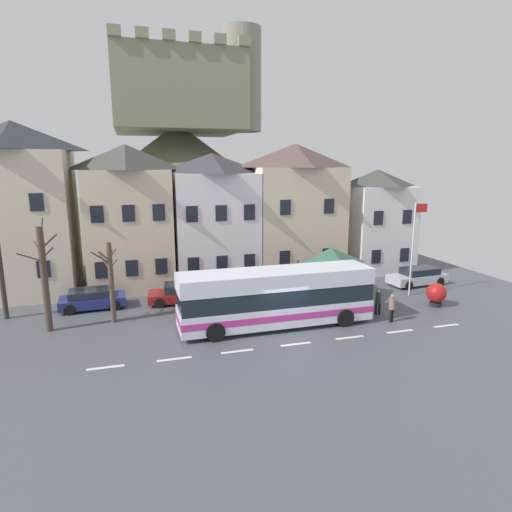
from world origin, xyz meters
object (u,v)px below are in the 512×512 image
object	(u,v)px
parked_car_01	(92,299)
hilltop_castle	(180,176)
townhouse_00	(20,210)
pedestrian_02	(392,306)
bare_tree_01	(111,280)
bus_shelter	(331,256)
bare_tree_02	(0,267)
townhouse_01	(129,217)
townhouse_02	(213,218)
transit_bus	(276,298)
townhouse_04	(375,220)
public_bench	(286,286)
flagpole	(414,242)
parked_car_00	(336,279)
bare_tree_00	(44,278)
parked_car_03	(182,293)
parked_car_02	(418,276)
harbour_buoy	(436,294)
pedestrian_01	(378,301)
pedestrian_00	(367,293)
townhouse_03	(295,211)

from	to	relation	value
parked_car_01	hilltop_castle	bearing A→B (deg)	67.60
townhouse_00	pedestrian_02	distance (m)	24.78
bare_tree_01	bus_shelter	bearing A→B (deg)	2.27
bare_tree_02	townhouse_01	bearing A→B (deg)	36.27
townhouse_02	transit_bus	world-z (taller)	townhouse_02
bare_tree_02	transit_bus	bearing A→B (deg)	-20.51
townhouse_04	public_bench	size ratio (longest dim) A/B	4.80
townhouse_02	flagpole	bearing A→B (deg)	-33.62
parked_car_00	bare_tree_00	world-z (taller)	bare_tree_00
parked_car_03	bus_shelter	bearing A→B (deg)	173.84
bare_tree_01	parked_car_00	bearing A→B (deg)	10.47
parked_car_02	harbour_buoy	distance (m)	5.00
hilltop_castle	public_bench	world-z (taller)	hilltop_castle
pedestrian_01	bare_tree_02	xyz separation A→B (m)	(-21.18, 5.43, 2.23)
harbour_buoy	pedestrian_00	bearing A→B (deg)	166.33
pedestrian_00	pedestrian_01	bearing A→B (deg)	-93.61
parked_car_03	pedestrian_01	world-z (taller)	pedestrian_01
townhouse_02	pedestrian_02	world-z (taller)	townhouse_02
transit_bus	hilltop_castle	bearing A→B (deg)	93.05
parked_car_03	public_bench	size ratio (longest dim) A/B	2.45
townhouse_00	pedestrian_00	world-z (taller)	townhouse_00
townhouse_02	public_bench	distance (m)	7.92
townhouse_04	bare_tree_01	distance (m)	22.20
pedestrian_00	bus_shelter	bearing A→B (deg)	124.26
townhouse_02	parked_car_02	world-z (taller)	townhouse_02
townhouse_01	parked_car_01	xyz separation A→B (m)	(-2.50, -4.75, -4.49)
transit_bus	bare_tree_01	world-z (taller)	bare_tree_01
townhouse_00	parked_car_00	distance (m)	22.38
parked_car_03	public_bench	bearing A→B (deg)	-173.66
flagpole	bare_tree_00	world-z (taller)	flagpole
pedestrian_00	pedestrian_01	distance (m)	1.39
townhouse_00	townhouse_01	bearing A→B (deg)	-0.37
hilltop_castle	townhouse_03	bearing A→B (deg)	-70.70
pedestrian_02	parked_car_00	bearing A→B (deg)	88.99
townhouse_03	parked_car_00	distance (m)	6.50
flagpole	bare_tree_00	size ratio (longest dim) A/B	1.05
bare_tree_00	harbour_buoy	bearing A→B (deg)	-5.87
bus_shelter	pedestrian_01	size ratio (longest dim) A/B	2.34
townhouse_02	bus_shelter	xyz separation A→B (m)	(6.44, -7.23, -1.90)
transit_bus	parked_car_03	world-z (taller)	transit_bus
parked_car_03	pedestrian_01	bearing A→B (deg)	158.54
transit_bus	pedestrian_02	xyz separation A→B (m)	(6.52, -1.25, -0.64)
bare_tree_01	parked_car_01	bearing A→B (deg)	115.34
hilltop_castle	parked_car_02	xyz separation A→B (m)	(14.63, -24.66, -6.89)
townhouse_00	bare_tree_00	xyz separation A→B (m)	(2.61, -8.05, -2.86)
parked_car_03	flagpole	xyz separation A→B (m)	(15.23, -2.80, 3.09)
parked_car_01	flagpole	world-z (taller)	flagpole
harbour_buoy	bare_tree_00	xyz separation A→B (m)	(-22.81, 2.35, 2.12)
harbour_buoy	townhouse_03	bearing A→B (deg)	120.53
flagpole	bare_tree_02	distance (m)	25.59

